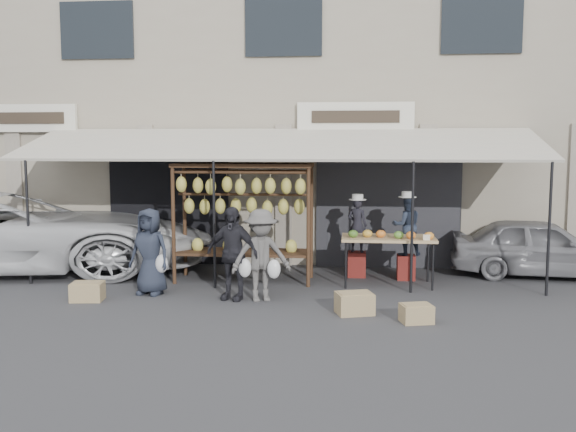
% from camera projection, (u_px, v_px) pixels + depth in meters
% --- Properties ---
extents(ground_plane, '(90.00, 90.00, 0.00)m').
position_uv_depth(ground_plane, '(261.00, 305.00, 10.37)').
color(ground_plane, '#2D2D30').
extents(shophouse, '(24.00, 6.15, 7.30)m').
position_uv_depth(shophouse, '(296.00, 102.00, 16.38)').
color(shophouse, gray).
rests_on(shophouse, ground_plane).
extents(awning, '(10.00, 2.35, 2.92)m').
position_uv_depth(awning, '(277.00, 145.00, 12.33)').
color(awning, beige).
rests_on(awning, ground_plane).
extents(banana_rack, '(2.60, 0.90, 2.24)m').
position_uv_depth(banana_rack, '(243.00, 199.00, 11.99)').
color(banana_rack, '#342013').
rests_on(banana_rack, ground_plane).
extents(produce_table, '(1.70, 0.90, 1.04)m').
position_uv_depth(produce_table, '(389.00, 239.00, 11.72)').
color(produce_table, tan).
rests_on(produce_table, ground_plane).
extents(vendor_left, '(0.45, 0.37, 1.06)m').
position_uv_depth(vendor_left, '(357.00, 225.00, 12.50)').
color(vendor_left, black).
rests_on(vendor_left, stool_left).
extents(vendor_right, '(0.62, 0.52, 1.15)m').
position_uv_depth(vendor_right, '(407.00, 225.00, 12.22)').
color(vendor_right, '#263043').
rests_on(vendor_right, stool_right).
extents(customer_left, '(0.82, 0.63, 1.50)m').
position_uv_depth(customer_left, '(150.00, 252.00, 11.06)').
color(customer_left, '#212633').
rests_on(customer_left, ground_plane).
extents(customer_mid, '(0.99, 0.62, 1.57)m').
position_uv_depth(customer_mid, '(232.00, 253.00, 10.69)').
color(customer_mid, '#232328').
rests_on(customer_mid, ground_plane).
extents(customer_right, '(1.12, 0.87, 1.53)m').
position_uv_depth(customer_right, '(261.00, 255.00, 10.59)').
color(customer_right, '#555250').
rests_on(customer_right, ground_plane).
extents(stool_left, '(0.38, 0.38, 0.49)m').
position_uv_depth(stool_left, '(357.00, 264.00, 12.58)').
color(stool_left, maroon).
rests_on(stool_left, ground_plane).
extents(stool_right, '(0.38, 0.38, 0.47)m').
position_uv_depth(stool_right, '(406.00, 267.00, 12.31)').
color(stool_right, maroon).
rests_on(stool_right, ground_plane).
extents(crate_near_a, '(0.64, 0.55, 0.33)m').
position_uv_depth(crate_near_a, '(354.00, 303.00, 9.84)').
color(crate_near_a, tan).
rests_on(crate_near_a, ground_plane).
extents(crate_near_b, '(0.51, 0.44, 0.27)m').
position_uv_depth(crate_near_b, '(416.00, 314.00, 9.37)').
color(crate_near_b, tan).
rests_on(crate_near_b, ground_plane).
extents(crate_far, '(0.55, 0.45, 0.31)m').
position_uv_depth(crate_far, '(87.00, 292.00, 10.67)').
color(crate_far, tan).
rests_on(crate_far, ground_plane).
extents(sedan, '(3.55, 1.73, 1.17)m').
position_uv_depth(sedan, '(541.00, 247.00, 12.54)').
color(sedan, gray).
rests_on(sedan, ground_plane).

